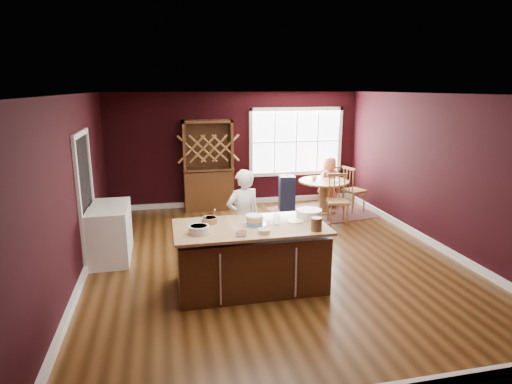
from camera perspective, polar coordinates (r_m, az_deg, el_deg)
The scene contains 27 objects.
room_shell at distance 6.92m, azimuth 2.25°, elevation 1.70°, with size 7.00×7.00×7.00m.
window at distance 10.60m, azimuth 5.38°, elevation 6.70°, with size 2.36×0.10×1.66m, color white, non-canonical shape.
doorway at distance 7.47m, azimuth -21.68°, elevation -0.94°, with size 0.08×1.26×2.13m, color white, non-canonical shape.
kitchen_island at distance 6.15m, azimuth -0.73°, elevation -8.77°, with size 2.13×1.11×0.92m.
dining_table at distance 9.82m, azimuth 9.00°, elevation 0.30°, with size 1.13×1.13×0.75m.
baker at distance 6.79m, azimuth -1.71°, elevation -3.47°, with size 0.57×0.38×1.57m, color white.
layer_cake at distance 6.00m, azimuth -0.20°, elevation -3.75°, with size 0.35×0.35×0.14m, color white, non-canonical shape.
bowl_blue at distance 5.71m, azimuth -7.64°, elevation -4.99°, with size 0.28×0.28×0.11m, color white.
bowl_yellow at distance 6.12m, azimuth -6.21°, elevation -3.77°, with size 0.22×0.22×0.08m, color olive.
bowl_pink at distance 5.59m, azimuth -2.03°, elevation -5.56°, with size 0.16×0.16×0.06m, color white.
bowl_olive at distance 5.67m, azimuth 1.04°, elevation -5.25°, with size 0.16×0.16×0.06m, color beige.
drinking_glass at distance 5.99m, azimuth 2.75°, elevation -3.67°, with size 0.08×0.08×0.17m, color silver.
dinner_plate at distance 6.19m, azimuth 5.28°, elevation -3.87°, with size 0.24×0.24×0.02m, color #FEEDAA.
white_tub at distance 6.36m, azimuth 7.08°, elevation -2.90°, with size 0.38×0.38×0.13m, color white.
stoneware_crock at distance 5.81m, azimuth 8.07°, elevation -4.27°, with size 0.15×0.15×0.18m, color brown.
rug at distance 9.96m, azimuth 8.88°, elevation -2.66°, with size 2.16×1.67×0.01m, color brown.
chair_east at distance 10.10m, azimuth 12.93°, elevation 0.46°, with size 0.45×0.43×1.06m, color #995E25, non-canonical shape.
chair_south at distance 9.07m, azimuth 10.88°, elevation -0.96°, with size 0.44×0.42×1.06m, color #934F1F, non-canonical shape.
chair_north at distance 10.66m, azimuth 9.64°, elevation 1.03°, with size 0.40×0.38×0.96m, color #975323, non-canonical shape.
seated_woman at distance 10.31m, azimuth 9.70°, elevation 1.31°, with size 0.59×0.39×1.21m, color #C2654A.
high_chair at distance 9.90m, azimuth 4.15°, elevation -0.07°, with size 0.35×0.35×0.86m, color black, non-canonical shape.
toddler at distance 9.85m, azimuth 4.25°, elevation 2.11°, with size 0.18×0.14×0.26m, color #8CA5BF, non-canonical shape.
table_plate at distance 9.78m, azimuth 10.60°, elevation 1.51°, with size 0.19×0.19×0.01m, color beige.
table_cup at distance 9.79m, azimuth 7.77°, elevation 1.87°, with size 0.12×0.12×0.09m, color silver.
hutch at distance 9.98m, azimuth -6.42°, elevation 3.56°, with size 1.14×0.47×2.08m, color #392413.
washer at distance 7.28m, azimuth -19.09°, elevation -5.81°, with size 0.62×0.60×0.90m, color silver.
dryer at distance 7.88m, azimuth -18.59°, elevation -4.34°, with size 0.61×0.59×0.89m, color silver.
Camera 1 is at (-1.73, -6.55, 2.80)m, focal length 30.00 mm.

